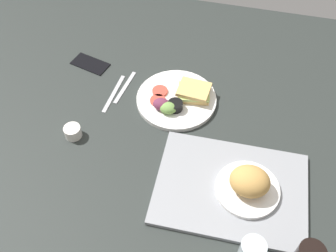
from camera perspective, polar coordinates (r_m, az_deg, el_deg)
name	(u,v)px	position (r cm, az deg, el deg)	size (l,w,h in cm)	color
ground_plane	(176,130)	(133.79, 1.14, -0.64)	(190.00, 150.00, 3.00)	#282D2B
serving_tray	(231,188)	(120.14, 9.16, -8.97)	(45.00, 33.00, 1.60)	gray
bread_plate_near	(249,184)	(116.51, 11.73, -8.30)	(19.11, 19.11, 9.38)	white
plate_with_salad	(178,99)	(138.92, 1.47, 4.00)	(28.57, 28.57, 5.40)	white
espresso_cup	(73,132)	(132.77, -13.73, -0.83)	(5.60, 5.60, 4.00)	silver
fork	(125,87)	(145.76, -6.32, 5.69)	(17.00, 1.40, 0.50)	#B7B7BC
knife	(114,93)	(144.06, -7.93, 4.76)	(19.00, 1.40, 0.50)	#B7B7BC
cell_phone	(90,64)	(156.74, -11.31, 8.94)	(14.40, 7.20, 0.80)	black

